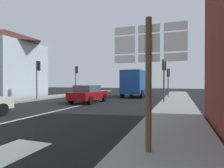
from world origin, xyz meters
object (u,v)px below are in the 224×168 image
at_px(route_sign_post, 149,70).
at_px(traffic_light_near_left, 38,71).
at_px(sedan_far, 88,94).
at_px(traffic_light_far_left, 76,74).
at_px(delivery_truck, 135,83).
at_px(traffic_light_far_right, 168,76).
at_px(traffic_light_near_right, 164,71).

bearing_deg(route_sign_post, traffic_light_near_left, 139.75).
bearing_deg(traffic_light_near_left, sedan_far, -1.07).
height_order(route_sign_post, traffic_light_far_left, traffic_light_far_left).
xyz_separation_m(delivery_truck, route_sign_post, (4.16, -17.20, 0.35)).
relative_size(delivery_truck, traffic_light_far_left, 1.34).
height_order(route_sign_post, traffic_light_far_right, traffic_light_far_right).
bearing_deg(traffic_light_near_left, delivery_truck, 41.77).
bearing_deg(sedan_far, traffic_light_near_right, 14.49).
relative_size(sedan_far, traffic_light_far_right, 1.31).
height_order(delivery_truck, route_sign_post, route_sign_post).
height_order(traffic_light_near_left, traffic_light_far_right, traffic_light_near_left).
distance_m(traffic_light_near_left, traffic_light_near_right, 11.59).
bearing_deg(traffic_light_near_right, traffic_light_near_left, -172.68).
height_order(sedan_far, delivery_truck, delivery_truck).
height_order(traffic_light_far_right, traffic_light_near_right, traffic_light_near_right).
bearing_deg(route_sign_post, delivery_truck, 103.59).
distance_m(route_sign_post, traffic_light_near_left, 15.77).
height_order(sedan_far, traffic_light_far_left, traffic_light_far_left).
xyz_separation_m(delivery_truck, traffic_light_near_right, (3.63, -5.55, 1.01)).
height_order(delivery_truck, traffic_light_near_left, traffic_light_near_left).
height_order(route_sign_post, traffic_light_near_left, traffic_light_near_left).
relative_size(traffic_light_near_left, traffic_light_far_right, 1.15).
height_order(delivery_truck, traffic_light_far_right, traffic_light_far_right).
xyz_separation_m(sedan_far, delivery_truck, (2.47, 7.12, 0.89)).
height_order(delivery_truck, traffic_light_far_left, traffic_light_far_left).
bearing_deg(route_sign_post, traffic_light_near_right, 92.58).
relative_size(route_sign_post, traffic_light_far_right, 0.99).
xyz_separation_m(delivery_truck, traffic_light_far_left, (-7.86, 0.08, 1.16)).
bearing_deg(sedan_far, route_sign_post, -56.67).
bearing_deg(traffic_light_near_right, traffic_light_far_left, 153.91).
bearing_deg(delivery_truck, route_sign_post, -76.41).
xyz_separation_m(sedan_far, route_sign_post, (6.63, -10.07, 1.24)).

